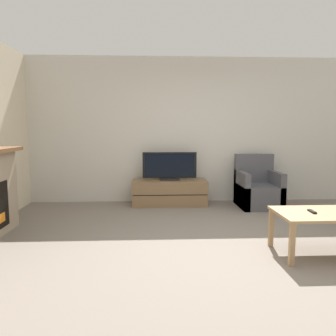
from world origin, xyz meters
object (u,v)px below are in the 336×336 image
Objects in this scene: tv_stand at (170,192)px; remote at (312,211)px; tv at (170,167)px; armchair at (258,190)px; coffee_table at (321,218)px.

remote reaches higher than tv_stand.
armchair is at bearing -7.53° from tv.
tv_stand is 1.37× the size of tv.
armchair is (1.56, -0.21, -0.39)m from tv.
coffee_table reaches higher than tv_stand.
remote is at bearing -93.54° from armchair.
tv_stand is at bearing 90.00° from tv.
tv is at bearing -90.00° from tv_stand.
tv_stand is at bearing 121.80° from remote.
tv reaches higher than remote.
armchair is at bearing -7.60° from tv_stand.
tv is 6.45× the size of remote.
tv_stand is 8.85× the size of remote.
armchair is 2.28m from remote.
tv is 1.01× the size of coffee_table.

